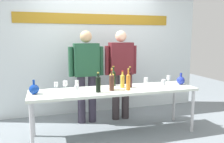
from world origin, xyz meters
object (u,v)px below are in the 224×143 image
Objects in this scene: presenter_right at (121,69)px; wine_bottle_5 at (98,83)px; wine_bottle_4 at (113,77)px; wine_bottle_6 at (128,81)px; wine_glass_right_2 at (164,82)px; wine_glass_right_1 at (146,80)px; wine_glass_right_0 at (168,78)px; decanter_blue_right at (181,80)px; wine_bottle_3 at (112,82)px; wine_glass_left_0 at (56,85)px; wine_bottle_2 at (112,80)px; wine_glass_left_2 at (77,83)px; display_table at (115,92)px; wine_bottle_1 at (123,80)px; wine_bottle_0 at (130,79)px; wine_glass_left_1 at (65,84)px; wine_glass_left_3 at (77,88)px; presenter_left at (86,71)px; decanter_blue_left at (34,89)px.

presenter_right is 1.00m from wine_bottle_5.
wine_bottle_6 is (0.12, -0.37, -0.00)m from wine_bottle_4.
wine_bottle_6 is at bearing 172.24° from wine_glass_right_2.
wine_bottle_5 is 0.86m from wine_glass_right_1.
decanter_blue_right is at bearing -37.28° from wine_glass_right_0.
wine_glass_right_2 is (1.04, -0.07, -0.03)m from wine_bottle_5.
decanter_blue_right is at bearing 5.64° from wine_bottle_5.
wine_glass_left_0 is (-0.82, 0.15, -0.03)m from wine_bottle_3.
wine_bottle_2 is 0.99× the size of wine_bottle_6.
presenter_right is at bearing 33.24° from wine_glass_left_2.
wine_bottle_4 is 1.11× the size of wine_bottle_5.
wine_bottle_3 reaches higher than decanter_blue_right.
wine_bottle_4 reaches higher than wine_bottle_5.
wine_glass_left_2 is (-0.58, 0.06, 0.17)m from display_table.
wine_bottle_1 is at bearing 22.70° from wine_bottle_5.
wine_glass_left_2 is at bearing 178.88° from wine_glass_right_1.
display_table is 17.67× the size of wine_glass_left_0.
decanter_blue_right is at bearing 7.99° from wine_bottle_6.
presenter_right is 11.34× the size of wine_glass_right_0.
wine_glass_right_1 is (0.62, 0.12, -0.03)m from wine_bottle_3.
wine_bottle_3 is 1.08× the size of wine_bottle_5.
wine_bottle_2 is at bearing -179.26° from decanter_blue_right.
presenter_right is 0.84m from wine_bottle_3.
wine_bottle_0 reaches higher than wine_bottle_1.
wine_bottle_1 reaches higher than display_table.
presenter_right reaches higher than wine_glass_left_1.
wine_bottle_2 is at bearing -5.38° from wine_glass_left_2.
wine_bottle_4 reaches higher than wine_glass_right_2.
wine_glass_left_0 is (-1.22, -0.58, -0.11)m from presenter_right.
wine_glass_left_3 is (-0.57, -0.13, -0.05)m from wine_bottle_2.
wine_bottle_2 is 1.03× the size of wine_bottle_3.
wine_bottle_0 reaches higher than wine_bottle_6.
wine_bottle_6 is (-0.14, -0.77, -0.08)m from presenter_right.
wine_glass_right_2 is (0.57, -0.08, -0.04)m from wine_bottle_6.
presenter_right is 11.24× the size of wine_glass_right_1.
wine_bottle_0 is 1.04m from wine_glass_left_1.
presenter_left is at bearing 144.76° from wine_glass_right_1.
wine_glass_left_2 is (-0.76, 0.18, -0.02)m from wine_bottle_6.
wine_glass_right_0 is at bearing 6.02° from wine_bottle_0.
wine_glass_right_2 is at bearing -29.99° from wine_bottle_0.
wine_bottle_1 is at bearing 99.36° from wine_bottle_6.
wine_glass_right_1 is at bearing 3.88° from display_table.
wine_bottle_0 is 0.87m from wine_glass_left_2.
wine_glass_right_0 is (1.11, 0.23, -0.03)m from wine_bottle_3.
wine_bottle_4 reaches higher than wine_bottle_1.
decanter_blue_left is 1.16m from wine_bottle_2.
wine_bottle_4 is at bearing 77.37° from display_table.
presenter_left is 4.98× the size of wine_bottle_2.
wine_glass_left_1 is at bearing 178.01° from decanter_blue_right.
wine_glass_right_1 is (1.16, 0.16, 0.02)m from wine_glass_left_3.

